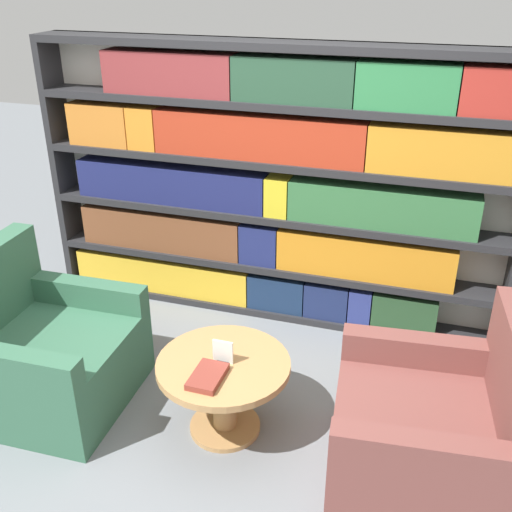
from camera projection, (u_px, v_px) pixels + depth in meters
name	position (u px, v px, depth m)	size (l,w,h in m)	color
ground_plane	(198.00, 436.00, 3.34)	(14.00, 14.00, 0.00)	slate
bookshelf	(270.00, 188.00, 4.14)	(3.31, 0.30, 1.93)	silver
armchair_left	(44.00, 354.00, 3.51)	(0.91, 0.91, 0.92)	#336047
armchair_right	(434.00, 433.00, 2.92)	(0.96, 0.96, 0.92)	brown
coffee_table	(224.00, 382.00, 3.25)	(0.72, 0.72, 0.46)	#AD7F4C
table_sign	(223.00, 353.00, 3.16)	(0.11, 0.06, 0.13)	black
stray_book	(208.00, 376.00, 3.05)	(0.16, 0.24, 0.03)	brown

